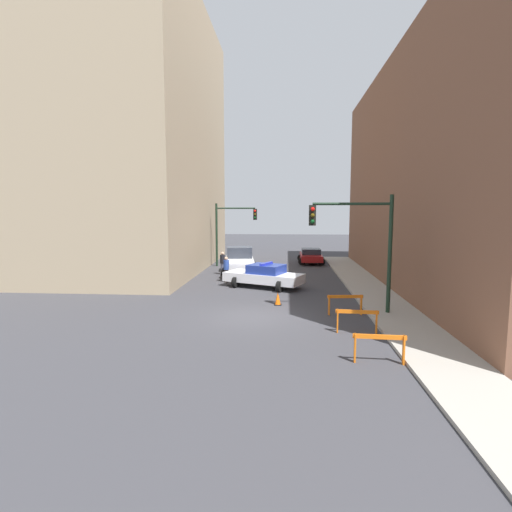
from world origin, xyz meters
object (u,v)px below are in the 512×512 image
parked_car_near (311,256)px  barrier_mid (357,317)px  traffic_light_far (230,225)px  white_truck (240,261)px  pedestrian_crossing (226,269)px  pedestrian_corner (223,263)px  traffic_light_near (363,236)px  traffic_cone (278,299)px  barrier_back (345,301)px  barrier_front (379,344)px  police_car (264,276)px

parked_car_near → barrier_mid: 20.04m
barrier_mid → traffic_light_far: bearing=112.6°
white_truck → pedestrian_crossing: size_ratio=3.38×
white_truck → pedestrian_corner: size_ratio=3.38×
traffic_light_near → traffic_cone: traffic_light_near is taller
parked_car_near → barrier_back: bearing=-88.5°
white_truck → barrier_front: white_truck is taller
barrier_mid → pedestrian_corner: bearing=118.6°
traffic_light_far → white_truck: bearing=-71.6°
pedestrian_crossing → police_car: bearing=147.8°
white_truck → traffic_cone: white_truck is taller
barrier_back → pedestrian_crossing: bearing=130.3°
traffic_light_far → traffic_cone: bearing=-72.3°
traffic_light_near → traffic_light_far: 16.89m
pedestrian_crossing → pedestrian_corner: bearing=-76.5°
traffic_light_far → pedestrian_corner: size_ratio=3.13×
pedestrian_corner → barrier_front: 17.92m
white_truck → barrier_mid: size_ratio=3.51×
parked_car_near → police_car: bearing=-107.2°
traffic_cone → traffic_light_far: bearing=107.7°
police_car → traffic_light_far: bearing=44.1°
police_car → barrier_mid: size_ratio=3.15×
police_car → pedestrian_crossing: pedestrian_crossing is taller
white_truck → barrier_back: 12.73m
white_truck → traffic_cone: size_ratio=8.56×
traffic_light_near → police_car: traffic_light_near is taller
police_car → parked_car_near: (3.47, 11.29, -0.05)m
white_truck → pedestrian_crossing: bearing=-104.7°
traffic_light_near → traffic_cone: (-3.76, 1.50, -3.21)m
traffic_light_far → barrier_front: 22.16m
traffic_light_near → traffic_light_far: bearing=118.4°
traffic_light_far → barrier_back: bearing=-64.0°
barrier_back → traffic_cone: size_ratio=2.43×
traffic_light_far → traffic_cone: size_ratio=7.93×
police_car → pedestrian_crossing: bearing=81.5°
pedestrian_crossing → barrier_mid: size_ratio=1.04×
barrier_mid → traffic_cone: (-3.09, 4.31, -0.30)m
white_truck → barrier_mid: bearing=-73.7°
barrier_front → traffic_light_far: bearing=110.0°
pedestrian_crossing → barrier_back: pedestrian_crossing is taller
barrier_back → traffic_light_near: bearing=10.6°
traffic_light_far → white_truck: size_ratio=0.93×
traffic_light_near → traffic_cone: 5.17m
traffic_light_near → barrier_front: bearing=-95.1°
pedestrian_corner → barrier_mid: bearing=-62.6°
traffic_light_far → police_car: 9.91m
barrier_back → pedestrian_corner: bearing=124.2°
traffic_light_far → pedestrian_crossing: (0.81, -7.34, -2.54)m
white_truck → pedestrian_crossing: 3.57m
pedestrian_crossing → parked_car_near: bearing=-121.9°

